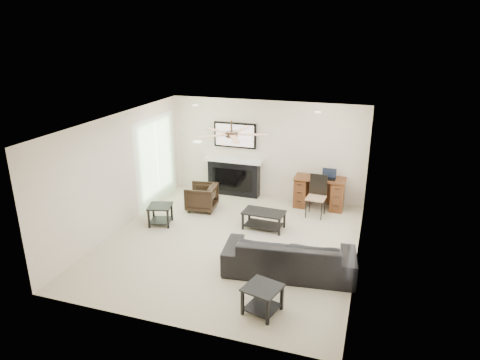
{
  "coord_description": "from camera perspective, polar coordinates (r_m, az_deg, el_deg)",
  "views": [
    {
      "loc": [
        2.63,
        -7.4,
        4.13
      ],
      "look_at": [
        0.06,
        0.44,
        1.22
      ],
      "focal_mm": 32.0,
      "sensor_mm": 36.0,
      "label": 1
    }
  ],
  "objects": [
    {
      "name": "end_table_left",
      "position": [
        9.72,
        -10.56,
        -4.58
      ],
      "size": [
        0.61,
        0.61,
        0.45
      ],
      "primitive_type": "cube",
      "rotation": [
        0.0,
        0.0,
        0.27
      ],
      "color": "black",
      "rests_on": "ground"
    },
    {
      "name": "coffee_table",
      "position": [
        9.38,
        3.18,
        -5.36
      ],
      "size": [
        0.92,
        0.54,
        0.4
      ],
      "primitive_type": "cube",
      "rotation": [
        0.0,
        0.0,
        -0.05
      ],
      "color": "black",
      "rests_on": "ground"
    },
    {
      "name": "armchair",
      "position": [
        10.33,
        -5.15,
        -2.32
      ],
      "size": [
        0.76,
        0.75,
        0.63
      ],
      "primitive_type": "imported",
      "rotation": [
        0.0,
        0.0,
        -1.46
      ],
      "color": "black",
      "rests_on": "ground"
    },
    {
      "name": "desk_chair",
      "position": [
        10.03,
        10.1,
        -2.19
      ],
      "size": [
        0.45,
        0.47,
        0.97
      ],
      "primitive_type": "cube",
      "rotation": [
        0.0,
        0.0,
        -0.07
      ],
      "color": "black",
      "rests_on": "ground"
    },
    {
      "name": "room_shell",
      "position": [
        8.24,
        0.06,
        2.18
      ],
      "size": [
        5.5,
        5.54,
        2.52
      ],
      "color": "beige",
      "rests_on": "ground"
    },
    {
      "name": "laptop",
      "position": [
        10.37,
        11.76,
        0.72
      ],
      "size": [
        0.33,
        0.24,
        0.23
      ],
      "primitive_type": "cube",
      "color": "black",
      "rests_on": "desk"
    },
    {
      "name": "fireplace_unit",
      "position": [
        11.03,
        -0.86,
        2.7
      ],
      "size": [
        1.52,
        0.34,
        1.91
      ],
      "primitive_type": "cube",
      "color": "black",
      "rests_on": "ground"
    },
    {
      "name": "desk",
      "position": [
        10.57,
        10.52,
        -1.67
      ],
      "size": [
        1.22,
        0.56,
        0.76
      ],
      "primitive_type": "cube",
      "color": "#401F10",
      "rests_on": "ground"
    },
    {
      "name": "sofa",
      "position": [
        7.75,
        6.58,
        -10.0
      ],
      "size": [
        2.41,
        1.18,
        0.68
      ],
      "primitive_type": "imported",
      "rotation": [
        0.0,
        0.0,
        3.26
      ],
      "color": "black",
      "rests_on": "ground"
    },
    {
      "name": "end_table_near",
      "position": [
        6.8,
        3.0,
        -15.62
      ],
      "size": [
        0.64,
        0.64,
        0.45
      ],
      "primitive_type": "cube",
      "rotation": [
        0.0,
        0.0,
        -0.27
      ],
      "color": "black",
      "rests_on": "ground"
    }
  ]
}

